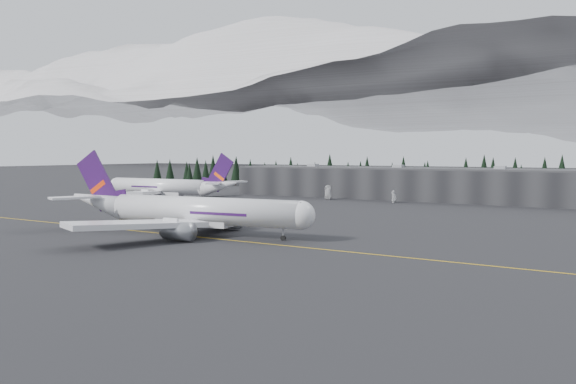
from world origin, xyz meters
The scene contains 8 objects.
ground centered at (0.00, 0.00, 0.00)m, with size 1400.00×1400.00×0.00m, color black.
taxiline centered at (0.00, -2.00, 0.01)m, with size 400.00×0.40×0.02m, color gold.
terminal centered at (0.00, 125.00, 6.30)m, with size 160.00×30.00×12.60m.
treeline centered at (0.00, 162.00, 7.50)m, with size 360.00×20.00×15.00m, color black.
jet_main centered at (-15.98, 0.28, 5.42)m, with size 65.18×59.85×19.20m.
jet_parked centered at (-83.27, 67.87, 5.25)m, with size 63.36×58.44×18.62m.
gse_vehicle_a centered at (-31.04, 102.93, 0.79)m, with size 2.64×5.72×1.59m, color silver.
gse_vehicle_b centered at (-2.88, 101.44, 0.80)m, with size 1.88×4.68×1.60m, color silver.
Camera 1 is at (70.16, -96.70, 18.36)m, focal length 35.00 mm.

